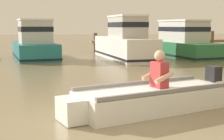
# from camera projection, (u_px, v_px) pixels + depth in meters

# --- Properties ---
(ground_plane) EXTENTS (120.00, 120.00, 0.00)m
(ground_plane) POSITION_uv_depth(u_px,v_px,m) (116.00, 131.00, 5.20)
(ground_plane) COLOR #7A6B4C
(wooden_dock) EXTENTS (15.56, 1.64, 1.34)m
(wooden_dock) POSITION_uv_depth(u_px,v_px,m) (207.00, 41.00, 21.65)
(wooden_dock) COLOR brown
(wooden_dock) RESTS_ON ground
(rowboat_with_person) EXTENTS (3.64, 2.06, 1.19)m
(rowboat_with_person) POSITION_uv_depth(u_px,v_px,m) (150.00, 98.00, 6.45)
(rowboat_with_person) COLOR white
(rowboat_with_person) RESTS_ON ground
(moored_boat_teal) EXTENTS (2.74, 4.90, 2.01)m
(moored_boat_teal) POSITION_uv_depth(u_px,v_px,m) (35.00, 44.00, 16.52)
(moored_boat_teal) COLOR #1E727A
(moored_boat_teal) RESTS_ON ground
(moored_boat_white) EXTENTS (2.28, 6.18, 2.19)m
(moored_boat_white) POSITION_uv_depth(u_px,v_px,m) (124.00, 43.00, 16.60)
(moored_boat_white) COLOR white
(moored_boat_white) RESTS_ON ground
(moored_boat_green) EXTENTS (3.08, 6.84, 1.99)m
(moored_boat_green) POSITION_uv_depth(u_px,v_px,m) (179.00, 43.00, 18.06)
(moored_boat_green) COLOR #287042
(moored_boat_green) RESTS_ON ground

